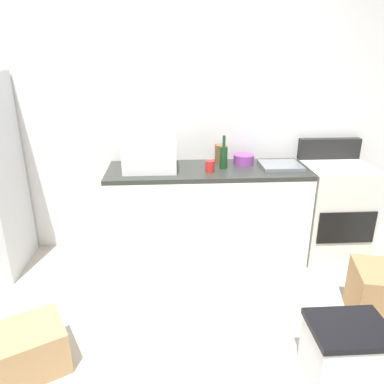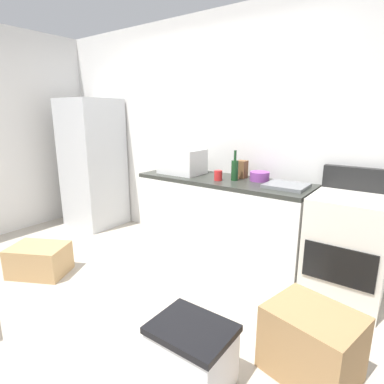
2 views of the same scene
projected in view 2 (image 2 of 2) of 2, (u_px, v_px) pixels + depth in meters
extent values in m
plane|color=#B2A899|center=(117.00, 301.00, 2.65)|extent=(6.00, 6.00, 0.00)
cube|color=silver|center=(216.00, 136.00, 3.55)|extent=(5.00, 0.10, 2.60)
cube|color=white|center=(221.00, 222.00, 3.32)|extent=(1.80, 0.60, 0.86)
cube|color=#2D302B|center=(222.00, 180.00, 3.21)|extent=(1.80, 0.60, 0.04)
cube|color=silver|center=(93.00, 164.00, 4.34)|extent=(0.68, 0.66, 1.74)
cube|color=silver|center=(347.00, 248.00, 2.62)|extent=(0.60, 0.60, 0.90)
cube|color=black|center=(338.00, 266.00, 2.38)|extent=(0.52, 0.02, 0.30)
cube|color=black|center=(360.00, 179.00, 2.69)|extent=(0.60, 0.08, 0.20)
cube|color=white|center=(182.00, 161.00, 3.45)|extent=(0.46, 0.34, 0.27)
cube|color=slate|center=(286.00, 186.00, 2.82)|extent=(0.36, 0.32, 0.03)
cylinder|color=#193F1E|center=(235.00, 170.00, 3.10)|extent=(0.07, 0.07, 0.20)
cylinder|color=#193F1E|center=(235.00, 155.00, 3.06)|extent=(0.03, 0.03, 0.10)
cylinder|color=red|center=(218.00, 175.00, 3.11)|extent=(0.08, 0.08, 0.10)
cube|color=brown|center=(242.00, 169.00, 3.22)|extent=(0.10, 0.10, 0.18)
cylinder|color=purple|center=(260.00, 176.00, 3.09)|extent=(0.19, 0.19, 0.09)
cube|color=tan|center=(39.00, 260.00, 3.08)|extent=(0.63, 0.57, 0.29)
cube|color=#A37A4C|center=(312.00, 343.00, 1.87)|extent=(0.59, 0.51, 0.43)
cube|color=silver|center=(192.00, 357.00, 1.82)|extent=(0.44, 0.34, 0.34)
cube|color=black|center=(192.00, 329.00, 1.77)|extent=(0.46, 0.36, 0.04)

